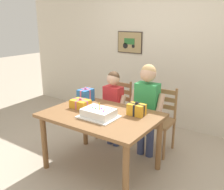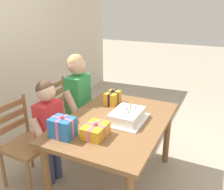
{
  "view_description": "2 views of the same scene",
  "coord_description": "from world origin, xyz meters",
  "views": [
    {
      "loc": [
        1.73,
        -2.28,
        1.84
      ],
      "look_at": [
        0.1,
        0.09,
        0.98
      ],
      "focal_mm": 40.58,
      "sensor_mm": 36.0,
      "label": 1
    },
    {
      "loc": [
        -1.94,
        -0.88,
        1.81
      ],
      "look_at": [
        0.07,
        0.07,
        0.97
      ],
      "focal_mm": 38.97,
      "sensor_mm": 36.0,
      "label": 2
    }
  ],
  "objects": [
    {
      "name": "ground_plane",
      "position": [
        0.0,
        0.0,
        0.0
      ],
      "size": [
        20.0,
        20.0,
        0.0
      ],
      "primitive_type": "plane",
      "color": "tan"
    },
    {
      "name": "dining_table",
      "position": [
        0.0,
        0.0,
        0.65
      ],
      "size": [
        1.36,
        0.95,
        0.75
      ],
      "color": "brown",
      "rests_on": "ground"
    },
    {
      "name": "birthday_cake",
      "position": [
        0.04,
        -0.1,
        0.8
      ],
      "size": [
        0.44,
        0.34,
        0.19
      ],
      "color": "white",
      "rests_on": "dining_table"
    },
    {
      "name": "gift_box_red_large",
      "position": [
        -0.47,
        0.28,
        0.83
      ],
      "size": [
        0.16,
        0.21,
        0.21
      ],
      "color": "#286BB7",
      "rests_on": "dining_table"
    },
    {
      "name": "gift_box_beside_cake",
      "position": [
        -0.35,
        0.03,
        0.8
      ],
      "size": [
        0.24,
        0.18,
        0.14
      ],
      "color": "gold",
      "rests_on": "dining_table"
    },
    {
      "name": "gift_box_corner_small",
      "position": [
        0.37,
        0.21,
        0.82
      ],
      "size": [
        0.21,
        0.14,
        0.17
      ],
      "color": "gold",
      "rests_on": "dining_table"
    },
    {
      "name": "chair_left",
      "position": [
        -0.37,
        0.86,
        0.47
      ],
      "size": [
        0.44,
        0.44,
        0.92
      ],
      "color": "#996B42",
      "rests_on": "ground"
    },
    {
      "name": "chair_right",
      "position": [
        0.37,
        0.86,
        0.47
      ],
      "size": [
        0.44,
        0.44,
        0.92
      ],
      "color": "#996B42",
      "rests_on": "ground"
    },
    {
      "name": "child_older",
      "position": [
        0.3,
        0.62,
        0.79
      ],
      "size": [
        0.47,
        0.27,
        1.29
      ],
      "color": "#38426B",
      "rests_on": "ground"
    },
    {
      "name": "child_younger",
      "position": [
        -0.24,
        0.62,
        0.69
      ],
      "size": [
        0.42,
        0.24,
        1.14
      ],
      "color": "#38426B",
      "rests_on": "ground"
    }
  ]
}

